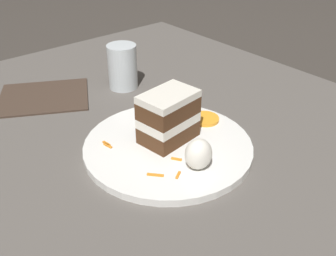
{
  "coord_description": "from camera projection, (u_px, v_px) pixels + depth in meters",
  "views": [
    {
      "loc": [
        -0.36,
        -0.46,
        0.44
      ],
      "look_at": [
        0.01,
        -0.02,
        0.08
      ],
      "focal_mm": 42.0,
      "sensor_mm": 36.0,
      "label": 1
    }
  ],
  "objects": [
    {
      "name": "dining_table",
      "position": [
        159.0,
        156.0,
        0.72
      ],
      "size": [
        0.99,
        1.19,
        0.04
      ],
      "primitive_type": "cube",
      "color": "#56514C",
      "rests_on": "ground"
    },
    {
      "name": "cake_slice",
      "position": [
        168.0,
        117.0,
        0.68
      ],
      "size": [
        0.11,
        0.08,
        0.09
      ],
      "rotation": [
        0.0,
        0.0,
        4.84
      ],
      "color": "#4C2D19",
      "rests_on": "plate"
    },
    {
      "name": "cream_dollop",
      "position": [
        199.0,
        154.0,
        0.62
      ],
      "size": [
        0.05,
        0.04,
        0.05
      ],
      "primitive_type": "ellipsoid",
      "color": "white",
      "rests_on": "plate"
    },
    {
      "name": "ground_plane",
      "position": [
        159.0,
        164.0,
        0.73
      ],
      "size": [
        6.0,
        6.0,
        0.0
      ],
      "primitive_type": "plane",
      "color": "#38332D",
      "rests_on": "ground"
    },
    {
      "name": "menu_card",
      "position": [
        44.0,
        97.0,
        0.87
      ],
      "size": [
        0.24,
        0.23,
        0.0
      ],
      "primitive_type": "cube",
      "rotation": [
        0.0,
        0.0,
        1.07
      ],
      "color": "#423328",
      "rests_on": "dining_table"
    },
    {
      "name": "orange_garnish",
      "position": [
        205.0,
        119.0,
        0.76
      ],
      "size": [
        0.05,
        0.05,
        0.01
      ],
      "primitive_type": "cylinder",
      "color": "orange",
      "rests_on": "plate"
    },
    {
      "name": "drinking_glass",
      "position": [
        123.0,
        69.0,
        0.9
      ],
      "size": [
        0.07,
        0.07,
        0.1
      ],
      "color": "silver",
      "rests_on": "dining_table"
    },
    {
      "name": "plate",
      "position": [
        168.0,
        146.0,
        0.7
      ],
      "size": [
        0.3,
        0.3,
        0.01
      ],
      "primitive_type": "cylinder",
      "color": "white",
      "rests_on": "dining_table"
    },
    {
      "name": "carrot_shreds_scatter",
      "position": [
        152.0,
        145.0,
        0.69
      ],
      "size": [
        0.18,
        0.19,
        0.0
      ],
      "color": "orange",
      "rests_on": "plate"
    }
  ]
}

